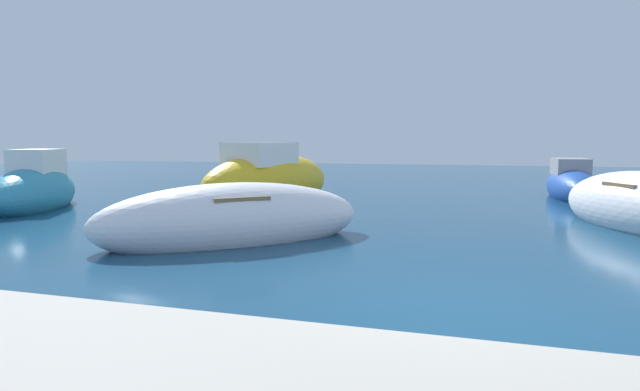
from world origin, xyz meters
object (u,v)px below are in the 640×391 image
object	(u,v)px
moored_boat_2	(234,220)
moored_boat_4	(35,190)
moored_boat_0	(269,181)
moored_boat_5	(571,185)

from	to	relation	value
moored_boat_2	moored_boat_4	bearing A→B (deg)	-62.17
moored_boat_0	moored_boat_5	world-z (taller)	moored_boat_0
moored_boat_5	moored_boat_2	bearing A→B (deg)	-36.93
moored_boat_2	moored_boat_4	size ratio (longest dim) A/B	1.10
moored_boat_5	moored_boat_4	bearing A→B (deg)	-64.13
moored_boat_2	moored_boat_5	distance (m)	13.95
moored_boat_0	moored_boat_4	bearing A→B (deg)	139.76
moored_boat_0	moored_boat_4	size ratio (longest dim) A/B	1.38
moored_boat_0	moored_boat_4	xyz separation A→B (m)	(-6.20, -4.17, -0.11)
moored_boat_2	moored_boat_5	xyz separation A→B (m)	(8.45, 11.10, 0.03)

